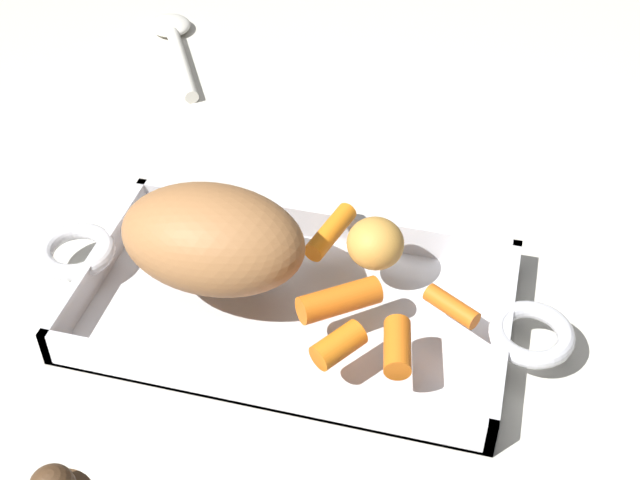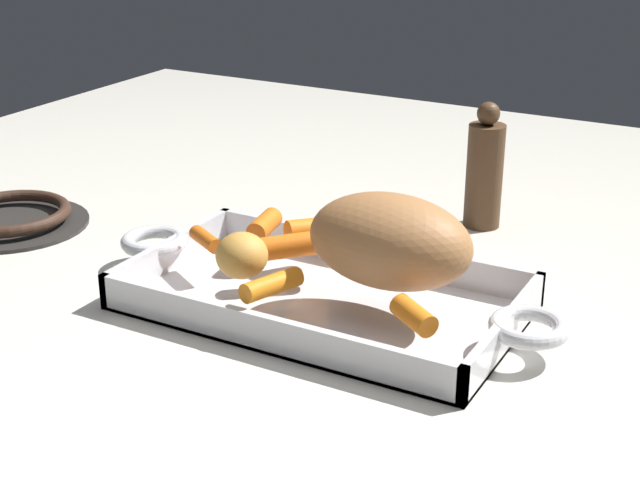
% 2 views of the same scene
% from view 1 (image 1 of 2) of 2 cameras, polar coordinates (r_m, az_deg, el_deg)
% --- Properties ---
extents(ground_plane, '(1.64, 1.64, 0.00)m').
position_cam_1_polar(ground_plane, '(0.78, -1.71, -4.80)').
color(ground_plane, silver).
extents(roasting_dish, '(0.47, 0.21, 0.04)m').
position_cam_1_polar(roasting_dish, '(0.77, -1.73, -4.20)').
color(roasting_dish, silver).
rests_on(roasting_dish, ground_plane).
extents(pork_roast, '(0.16, 0.10, 0.09)m').
position_cam_1_polar(pork_roast, '(0.74, -6.93, 0.07)').
color(pork_roast, '#AA7141').
rests_on(pork_roast, roasting_dish).
extents(baby_carrot_southwest, '(0.04, 0.07, 0.02)m').
position_cam_1_polar(baby_carrot_southwest, '(0.79, 0.68, 0.53)').
color(baby_carrot_southwest, orange).
rests_on(baby_carrot_southwest, roasting_dish).
extents(baby_carrot_short, '(0.03, 0.05, 0.02)m').
position_cam_1_polar(baby_carrot_short, '(0.69, 5.01, -6.87)').
color(baby_carrot_short, orange).
rests_on(baby_carrot_short, roasting_dish).
extents(baby_carrot_center_left, '(0.07, 0.06, 0.03)m').
position_cam_1_polar(baby_carrot_center_left, '(0.72, 1.26, -3.89)').
color(baby_carrot_center_left, orange).
rests_on(baby_carrot_center_left, roasting_dish).
extents(baby_carrot_center_right, '(0.05, 0.04, 0.02)m').
position_cam_1_polar(baby_carrot_center_right, '(0.73, 8.46, -4.40)').
color(baby_carrot_center_right, orange).
rests_on(baby_carrot_center_right, roasting_dish).
extents(baby_carrot_northeast, '(0.04, 0.05, 0.02)m').
position_cam_1_polar(baby_carrot_northeast, '(0.69, 1.20, -6.79)').
color(baby_carrot_northeast, orange).
rests_on(baby_carrot_northeast, roasting_dish).
extents(baby_carrot_northwest, '(0.05, 0.04, 0.02)m').
position_cam_1_polar(baby_carrot_northwest, '(0.82, -8.75, 1.97)').
color(baby_carrot_northwest, orange).
rests_on(baby_carrot_northwest, roasting_dish).
extents(potato_near_roast, '(0.07, 0.07, 0.04)m').
position_cam_1_polar(potato_near_roast, '(0.76, 3.59, -0.22)').
color(potato_near_roast, gold).
rests_on(potato_near_roast, roasting_dish).
extents(serving_spoon, '(0.13, 0.20, 0.02)m').
position_cam_1_polar(serving_spoon, '(1.16, -9.31, 12.47)').
color(serving_spoon, white).
rests_on(serving_spoon, ground_plane).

